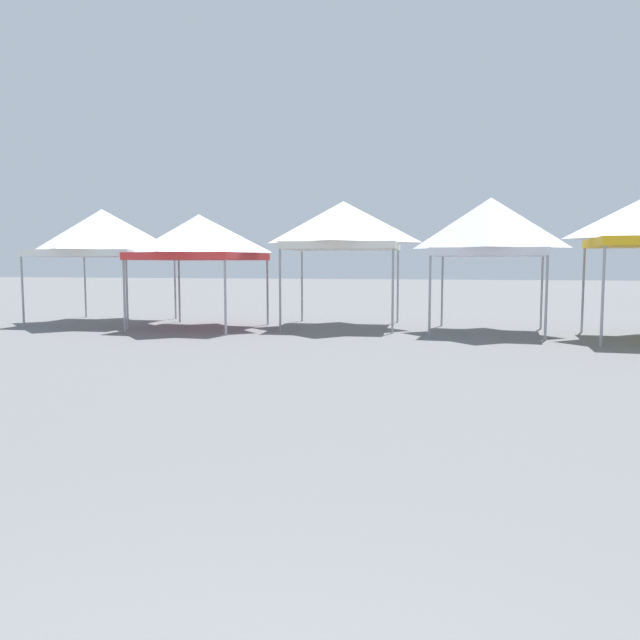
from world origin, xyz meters
name	(u,v)px	position (x,y,z in m)	size (l,w,h in m)	color
canopy_tent_behind_right	(102,233)	(-9.70, 16.12, 2.71)	(3.49, 3.49, 3.42)	#9E9EA3
canopy_tent_center	(199,238)	(-6.16, 15.22, 2.51)	(3.22, 3.22, 3.14)	#9E9EA3
canopy_tent_far_right	(343,226)	(-2.37, 16.54, 2.86)	(3.30, 3.30, 3.54)	#9E9EA3
canopy_tent_behind_left	(490,227)	(1.62, 15.88, 2.73)	(3.05, 3.05, 3.49)	#9E9EA3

